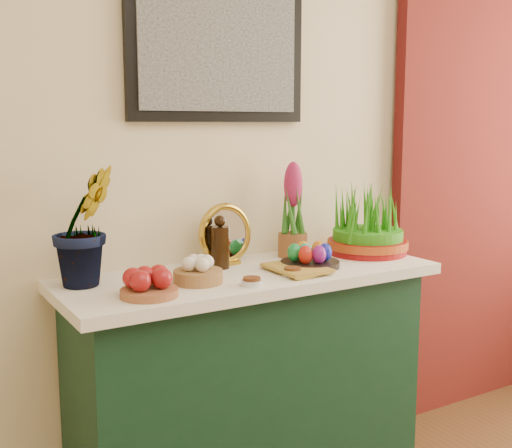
{
  "coord_description": "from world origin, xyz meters",
  "views": [
    {
      "loc": [
        -1.26,
        0.02,
        1.42
      ],
      "look_at": [
        -0.1,
        1.95,
        1.07
      ],
      "focal_mm": 45.0,
      "sensor_mm": 36.0,
      "label": 1
    }
  ],
  "objects_px": {
    "mirror": "(225,235)",
    "book": "(277,271)",
    "wheatgrass_sabzeh": "(368,225)",
    "sideboard": "(249,391)",
    "hyacinth_green": "(84,206)"
  },
  "relations": [
    {
      "from": "mirror",
      "to": "book",
      "type": "distance_m",
      "value": 0.28
    },
    {
      "from": "mirror",
      "to": "wheatgrass_sabzeh",
      "type": "height_order",
      "value": "wheatgrass_sabzeh"
    },
    {
      "from": "sideboard",
      "to": "wheatgrass_sabzeh",
      "type": "relative_size",
      "value": 3.91
    },
    {
      "from": "hyacinth_green",
      "to": "mirror",
      "type": "distance_m",
      "value": 0.57
    },
    {
      "from": "hyacinth_green",
      "to": "wheatgrass_sabzeh",
      "type": "relative_size",
      "value": 1.59
    },
    {
      "from": "wheatgrass_sabzeh",
      "to": "sideboard",
      "type": "bearing_deg",
      "value": -178.3
    },
    {
      "from": "book",
      "to": "wheatgrass_sabzeh",
      "type": "distance_m",
      "value": 0.56
    },
    {
      "from": "sideboard",
      "to": "book",
      "type": "relative_size",
      "value": 5.59
    },
    {
      "from": "hyacinth_green",
      "to": "mirror",
      "type": "bearing_deg",
      "value": -10.31
    },
    {
      "from": "book",
      "to": "hyacinth_green",
      "type": "bearing_deg",
      "value": 161.8
    },
    {
      "from": "hyacinth_green",
      "to": "book",
      "type": "relative_size",
      "value": 2.28
    },
    {
      "from": "mirror",
      "to": "wheatgrass_sabzeh",
      "type": "xyz_separation_m",
      "value": [
        0.6,
        -0.12,
        0.0
      ]
    },
    {
      "from": "sideboard",
      "to": "book",
      "type": "xyz_separation_m",
      "value": [
        0.05,
        -0.11,
        0.48
      ]
    },
    {
      "from": "book",
      "to": "wheatgrass_sabzeh",
      "type": "xyz_separation_m",
      "value": [
        0.53,
        0.13,
        0.1
      ]
    },
    {
      "from": "sideboard",
      "to": "mirror",
      "type": "relative_size",
      "value": 5.39
    }
  ]
}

